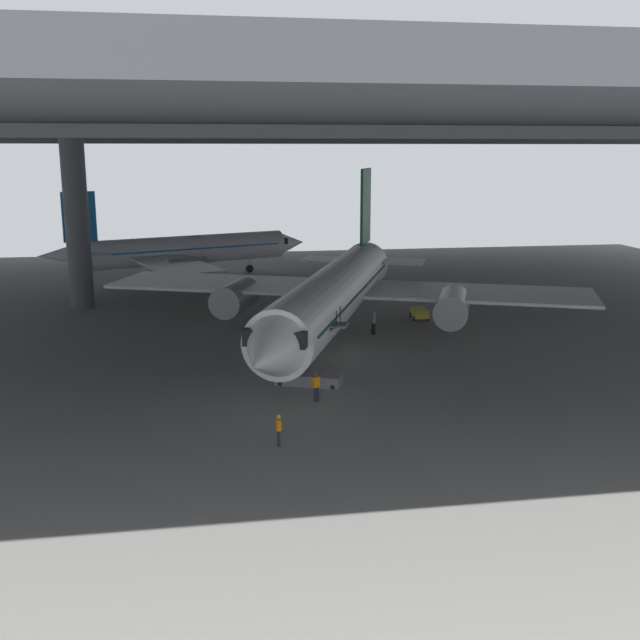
% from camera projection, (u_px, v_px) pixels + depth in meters
% --- Properties ---
extents(ground_plane, '(110.00, 110.00, 0.00)m').
position_uv_depth(ground_plane, '(332.00, 353.00, 53.91)').
color(ground_plane, gray).
extents(hangar_structure, '(121.00, 99.00, 16.77)m').
position_uv_depth(hangar_structure, '(303.00, 127.00, 63.54)').
color(hangar_structure, '#4C4F54').
rests_on(hangar_structure, ground_plane).
extents(airplane_main, '(38.97, 39.08, 12.57)m').
position_uv_depth(airplane_main, '(335.00, 293.00, 56.69)').
color(airplane_main, white).
rests_on(airplane_main, ground_plane).
extents(boarding_stairs, '(4.63, 2.95, 4.89)m').
position_uv_depth(boarding_stairs, '(310.00, 373.00, 46.49)').
color(boarding_stairs, slate).
rests_on(boarding_stairs, ground_plane).
extents(crew_worker_near_nose, '(0.23, 0.55, 1.63)m').
position_uv_depth(crew_worker_near_nose, '(279.00, 428.00, 36.78)').
color(crew_worker_near_nose, '#232838').
rests_on(crew_worker_near_nose, ground_plane).
extents(crew_worker_by_stairs, '(0.51, 0.34, 1.76)m').
position_uv_depth(crew_worker_by_stairs, '(316.00, 385.00, 43.19)').
color(crew_worker_by_stairs, '#232838').
rests_on(crew_worker_by_stairs, ground_plane).
extents(airplane_distant, '(30.19, 29.99, 9.99)m').
position_uv_depth(airplane_distant, '(179.00, 250.00, 84.26)').
color(airplane_distant, white).
rests_on(airplane_distant, ground_plane).
extents(baggage_tug, '(1.39, 2.26, 0.90)m').
position_uv_depth(baggage_tug, '(419.00, 313.00, 64.54)').
color(baggage_tug, yellow).
rests_on(baggage_tug, ground_plane).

